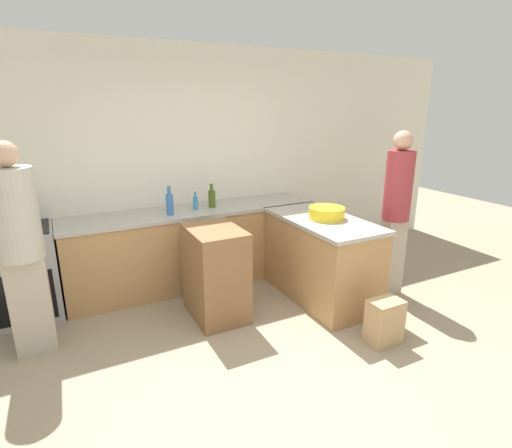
% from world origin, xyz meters
% --- Properties ---
extents(ground_plane, '(14.00, 14.00, 0.00)m').
position_xyz_m(ground_plane, '(0.00, 0.00, 0.00)').
color(ground_plane, tan).
extents(wall_back, '(8.00, 0.06, 2.70)m').
position_xyz_m(wall_back, '(0.00, 2.40, 1.35)').
color(wall_back, silver).
rests_on(wall_back, ground_plane).
extents(counter_back, '(2.87, 0.66, 0.89)m').
position_xyz_m(counter_back, '(0.00, 2.06, 0.45)').
color(counter_back, tan).
rests_on(counter_back, ground_plane).
extents(counter_peninsula, '(0.69, 1.37, 0.89)m').
position_xyz_m(counter_peninsula, '(1.09, 1.07, 0.45)').
color(counter_peninsula, tan).
rests_on(counter_peninsula, ground_plane).
extents(range_oven, '(0.64, 0.61, 0.91)m').
position_xyz_m(range_oven, '(-1.76, 2.07, 0.45)').
color(range_oven, '#ADADB2').
rests_on(range_oven, ground_plane).
extents(island_table, '(0.48, 0.67, 0.91)m').
position_xyz_m(island_table, '(-0.07, 1.21, 0.46)').
color(island_table, brown).
rests_on(island_table, ground_plane).
extents(mixing_bowl, '(0.37, 0.37, 0.12)m').
position_xyz_m(mixing_bowl, '(1.12, 1.05, 0.95)').
color(mixing_bowl, yellow).
rests_on(mixing_bowl, counter_peninsula).
extents(dish_soap_bottle, '(0.06, 0.06, 0.20)m').
position_xyz_m(dish_soap_bottle, '(0.03, 2.04, 0.97)').
color(dish_soap_bottle, '#338CBF').
rests_on(dish_soap_bottle, counter_back).
extents(olive_oil_bottle, '(0.08, 0.08, 0.27)m').
position_xyz_m(olive_oil_bottle, '(0.23, 2.05, 1.00)').
color(olive_oil_bottle, '#475B1E').
rests_on(olive_oil_bottle, counter_back).
extents(water_bottle_blue, '(0.08, 0.08, 0.32)m').
position_xyz_m(water_bottle_blue, '(-0.29, 1.94, 1.02)').
color(water_bottle_blue, '#386BB7').
rests_on(water_bottle_blue, counter_back).
extents(person_by_range, '(0.34, 0.34, 1.78)m').
position_xyz_m(person_by_range, '(-1.67, 1.32, 0.97)').
color(person_by_range, '#ADA38E').
rests_on(person_by_range, ground_plane).
extents(person_at_peninsula, '(0.28, 0.28, 1.79)m').
position_xyz_m(person_at_peninsula, '(1.83, 0.79, 0.99)').
color(person_at_peninsula, '#ADA38E').
rests_on(person_at_peninsula, ground_plane).
extents(paper_bag, '(0.30, 0.21, 0.41)m').
position_xyz_m(paper_bag, '(1.06, 0.07, 0.21)').
color(paper_bag, tan).
rests_on(paper_bag, ground_plane).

